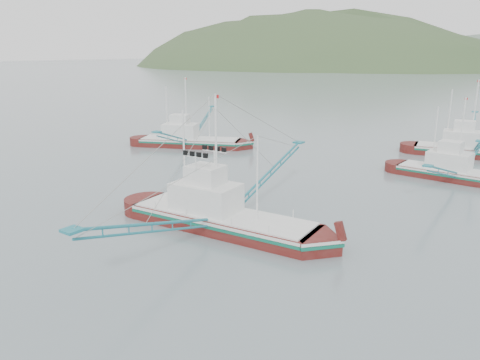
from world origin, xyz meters
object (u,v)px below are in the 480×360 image
Objects in this scene: bg_boat_right at (459,169)px; bg_boat_left at (189,132)px; bg_boat_far at (473,143)px; main_boat at (220,209)px.

bg_boat_right is 36.82m from bg_boat_left.
bg_boat_left is (-35.53, -17.16, 0.34)m from bg_boat_far.
bg_boat_far is at bearing 97.70° from bg_boat_right.
main_boat is 33.78m from bg_boat_left.
bg_boat_far is at bearing 0.85° from bg_boat_left.
bg_boat_right is at bearing -96.40° from bg_boat_far.
bg_boat_far reaches higher than bg_boat_right.
main_boat reaches higher than bg_boat_far.
bg_boat_far is 39.46m from bg_boat_left.
bg_boat_left is at bearing 131.51° from main_boat.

